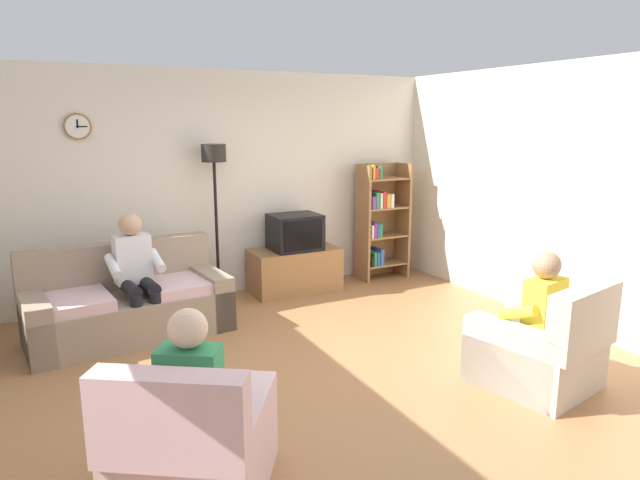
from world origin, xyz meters
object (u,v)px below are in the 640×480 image
couch (128,305)px  bookshelf (379,219)px  tv (295,232)px  armchair_near_window (194,448)px  armchair_near_bookshelf (540,351)px  tv_stand (295,270)px  person_on_couch (136,269)px  floor_lamp (215,179)px  person_in_left_armchair (196,390)px  person_in_right_armchair (532,311)px

couch → bookshelf: (3.38, 0.67, 0.49)m
tv → armchair_near_window: size_ratio=0.51×
armchair_near_window → armchair_near_bookshelf: same height
tv_stand → armchair_near_window: armchair_near_window is taller
tv → bookshelf: bearing=4.2°
person_on_couch → tv_stand: bearing=19.4°
floor_lamp → armchair_near_bookshelf: 3.90m
bookshelf → armchair_near_bookshelf: (-0.59, -3.31, -0.52)m
couch → person_on_couch: (0.08, -0.11, 0.39)m
tv → person_in_left_armchair: 3.84m
armchair_near_bookshelf → bookshelf: bearing=79.9°
person_in_left_armchair → person_in_right_armchair: same height
person_on_couch → armchair_near_bookshelf: bearing=-43.1°
tv → person_in_right_armchair: (0.68, -3.12, -0.16)m
bookshelf → armchair_near_window: bookshelf is taller
couch → armchair_near_bookshelf: same height
person_in_right_armchair → floor_lamp: bearing=116.7°
couch → tv: size_ratio=3.31×
armchair_near_window → person_in_right_armchair: bearing=3.4°
floor_lamp → person_in_right_armchair: bearing=-63.3°
couch → armchair_near_window: bearing=-91.0°
couch → tv: (2.09, 0.57, 0.45)m
armchair_near_window → floor_lamp: bearing=70.9°
couch → floor_lamp: size_ratio=1.07×
tv_stand → couch: bearing=-164.1°
couch → armchair_near_window: 2.72m
tv_stand → person_in_right_armchair: person_in_right_armchair is taller
bookshelf → person_on_couch: bearing=-166.7°
bookshelf → armchair_near_bookshelf: 3.40m
couch → tv_stand: 2.17m
armchair_near_bookshelf → person_in_right_armchair: bearing=102.2°
couch → person_in_right_armchair: bearing=-42.7°
bookshelf → person_in_left_armchair: 4.74m
bookshelf → person_in_left_armchair: bearing=-135.6°
floor_lamp → armchair_near_window: 3.80m
couch → person_in_left_armchair: (0.00, -2.65, 0.29)m
tv_stand → floor_lamp: (-0.95, 0.10, 1.18)m
person_on_couch → floor_lamp: bearing=37.4°
couch → person_in_right_armchair: size_ratio=1.77×
couch → tv_stand: bearing=15.9°
tv → person_on_couch: size_ratio=0.48×
tv_stand → floor_lamp: size_ratio=0.59×
couch → armchair_near_bookshelf: size_ratio=1.93×
armchair_near_bookshelf → person_on_couch: (-2.71, 2.53, 0.41)m
tv_stand → tv: bearing=-90.0°
armchair_near_bookshelf → couch: bearing=136.6°
floor_lamp → person_in_right_armchair: (1.63, -3.25, -0.85)m
tv → bookshelf: bookshelf is taller
floor_lamp → person_in_left_armchair: 3.63m
tv_stand → person_in_right_armchair: 3.24m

